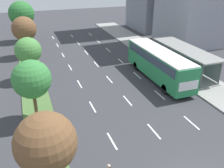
{
  "coord_description": "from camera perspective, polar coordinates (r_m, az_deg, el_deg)",
  "views": [
    {
      "loc": [
        -8.55,
        -7.87,
        11.69
      ],
      "look_at": [
        -1.0,
        13.01,
        1.2
      ],
      "focal_mm": 39.9,
      "sensor_mm": 36.0,
      "label": 1
    }
  ],
  "objects": [
    {
      "name": "median_tree_third",
      "position": [
        28.66,
        -18.67,
        7.26
      ],
      "size": [
        2.86,
        2.86,
        4.79
      ],
      "color": "brown",
      "rests_on": "median_strip"
    },
    {
      "name": "lane_divider_left",
      "position": [
        27.62,
        -7.46,
        0.03
      ],
      "size": [
        0.14,
        44.29,
        0.01
      ],
      "color": "white",
      "rests_on": "ground"
    },
    {
      "name": "bus",
      "position": [
        28.35,
        10.65,
        4.99
      ],
      "size": [
        2.54,
        11.29,
        3.37
      ],
      "color": "#28844C",
      "rests_on": "ground"
    },
    {
      "name": "median_strip",
      "position": [
        30.2,
        -17.83,
        1.35
      ],
      "size": [
        2.6,
        52.0,
        0.12
      ],
      "primitive_type": "cube",
      "color": "#4C7038",
      "rests_on": "ground"
    },
    {
      "name": "lane_divider_center",
      "position": [
        28.47,
        -0.6,
        1.05
      ],
      "size": [
        0.14,
        44.29,
        0.01
      ],
      "color": "white",
      "rests_on": "ground"
    },
    {
      "name": "median_tree_nearest",
      "position": [
        12.73,
        -14.94,
        -12.92
      ],
      "size": [
        3.09,
        3.09,
        5.44
      ],
      "color": "brown",
      "rests_on": "median_strip"
    },
    {
      "name": "median_tree_second",
      "position": [
        20.41,
        -17.94,
        1.02
      ],
      "size": [
        3.08,
        3.08,
        5.16
      ],
      "color": "brown",
      "rests_on": "median_strip"
    },
    {
      "name": "lane_divider_right",
      "position": [
        29.71,
        5.79,
        1.99
      ],
      "size": [
        0.14,
        44.29,
        0.01
      ],
      "color": "white",
      "rests_on": "ground"
    },
    {
      "name": "median_tree_fourth",
      "position": [
        36.92,
        -19.51,
        11.81
      ],
      "size": [
        3.34,
        3.34,
        5.54
      ],
      "color": "brown",
      "rests_on": "median_strip"
    },
    {
      "name": "sidewalk_right",
      "position": [
        35.05,
        12.01,
        5.36
      ],
      "size": [
        4.5,
        52.0,
        0.15
      ],
      "primitive_type": "cube",
      "color": "gray",
      "rests_on": "ground"
    },
    {
      "name": "median_tree_fifth",
      "position": [
        45.32,
        -20.04,
        14.87
      ],
      "size": [
        4.15,
        4.15,
        6.6
      ],
      "color": "brown",
      "rests_on": "median_strip"
    },
    {
      "name": "bus_shelter",
      "position": [
        31.47,
        16.52,
        6.04
      ],
      "size": [
        2.9,
        10.78,
        2.86
      ],
      "color": "gray",
      "rests_on": "sidewalk_right"
    }
  ]
}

